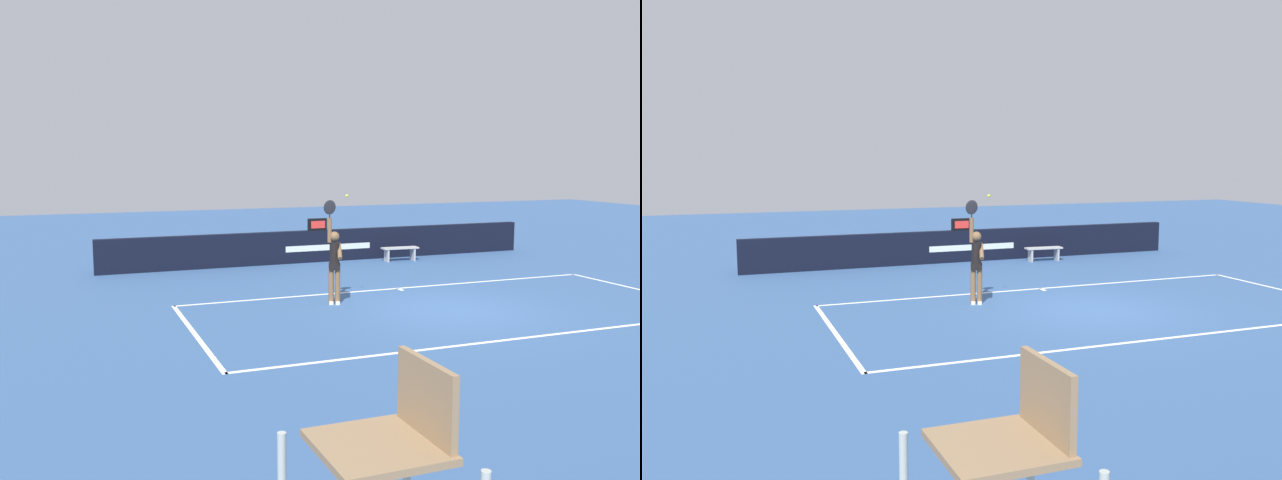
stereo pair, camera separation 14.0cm
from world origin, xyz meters
TOP-DOWN VIEW (x-y plane):
  - ground_plane at (0.00, 0.00)m, footprint 60.00×60.00m
  - court_lines at (0.00, 0.05)m, footprint 11.83×5.31m
  - back_wall at (-0.00, 7.63)m, footprint 14.81×0.26m
  - speed_display at (-0.37, 7.62)m, footprint 0.62×0.17m
  - tennis_player at (-2.27, 1.53)m, footprint 0.49×0.49m
  - tennis_ball at (-2.01, 1.39)m, footprint 0.07×0.07m
  - courtside_bench_near at (2.26, 6.76)m, footprint 1.26×0.43m

SIDE VIEW (x-z plane):
  - ground_plane at x=0.00m, z-range 0.00..0.00m
  - court_lines at x=0.00m, z-range 0.00..0.00m
  - courtside_bench_near at x=2.26m, z-range 0.11..0.58m
  - back_wall at x=0.00m, z-range 0.00..1.05m
  - tennis_player at x=-2.27m, z-range -0.22..2.28m
  - speed_display at x=-0.37m, z-range 1.05..1.44m
  - tennis_ball at x=-2.01m, z-range 2.53..2.60m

